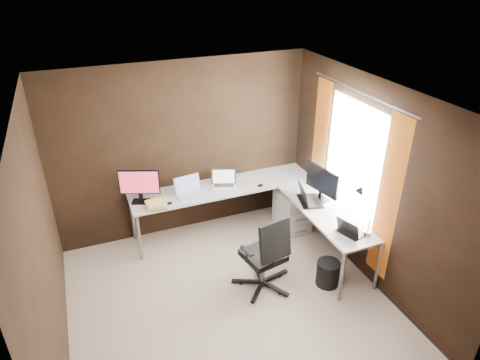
% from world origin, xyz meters
% --- Properties ---
extents(room, '(3.60, 3.60, 2.50)m').
position_xyz_m(room, '(0.34, 0.07, 1.28)').
color(room, '#C7B09A').
rests_on(room, ground).
extents(desk, '(2.65, 2.25, 0.73)m').
position_xyz_m(desk, '(0.84, 1.04, 0.68)').
color(desk, silver).
rests_on(desk, ground).
extents(drawer_pedestal, '(0.42, 0.50, 0.60)m').
position_xyz_m(drawer_pedestal, '(1.43, 1.15, 0.30)').
color(drawer_pedestal, silver).
rests_on(drawer_pedestal, ground).
extents(monitor_left, '(0.51, 0.24, 0.47)m').
position_xyz_m(monitor_left, '(-0.69, 1.52, 0.99)').
color(monitor_left, black).
rests_on(monitor_left, desk).
extents(monitor_right, '(0.18, 0.57, 0.48)m').
position_xyz_m(monitor_right, '(1.57, 0.67, 1.00)').
color(monitor_right, black).
rests_on(monitor_right, desk).
extents(laptop_white, '(0.41, 0.31, 0.25)m').
position_xyz_m(laptop_white, '(-0.03, 1.46, 0.78)').
color(laptop_white, silver).
rests_on(laptop_white, desk).
extents(laptop_silver, '(0.42, 0.36, 0.23)m').
position_xyz_m(laptop_silver, '(0.48, 1.51, 0.78)').
color(laptop_silver, silver).
rests_on(laptop_silver, desk).
extents(laptop_black_big, '(0.37, 0.45, 0.26)m').
position_xyz_m(laptop_black_big, '(1.37, 0.67, 0.79)').
color(laptop_black_big, black).
rests_on(laptop_black_big, desk).
extents(laptop_black_small, '(0.30, 0.36, 0.21)m').
position_xyz_m(laptop_black_small, '(1.47, -0.15, 0.78)').
color(laptop_black_small, black).
rests_on(laptop_black_small, desk).
extents(book_stack, '(0.29, 0.25, 0.09)m').
position_xyz_m(book_stack, '(-0.53, 1.30, 0.77)').
color(book_stack, '#998552').
rests_on(book_stack, desk).
extents(mouse_left, '(0.10, 0.09, 0.03)m').
position_xyz_m(mouse_left, '(-0.36, 1.30, 0.75)').
color(mouse_left, black).
rests_on(mouse_left, desk).
extents(mouse_corner, '(0.10, 0.07, 0.03)m').
position_xyz_m(mouse_corner, '(0.97, 1.30, 0.75)').
color(mouse_corner, black).
rests_on(mouse_corner, desk).
extents(desk_lamp, '(0.20, 0.23, 0.62)m').
position_xyz_m(desk_lamp, '(1.57, -0.20, 1.12)').
color(desk_lamp, slate).
rests_on(desk_lamp, desk).
extents(office_chair, '(0.58, 0.60, 1.04)m').
position_xyz_m(office_chair, '(0.51, 0.14, 0.30)').
color(office_chair, black).
rests_on(office_chair, ground).
extents(wastebasket, '(0.36, 0.36, 0.33)m').
position_xyz_m(wastebasket, '(1.26, -0.12, 0.16)').
color(wastebasket, black).
rests_on(wastebasket, ground).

